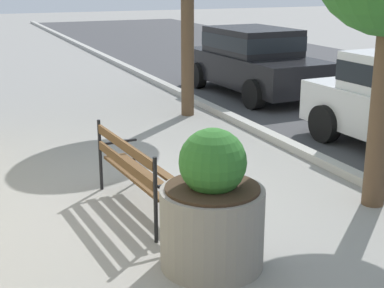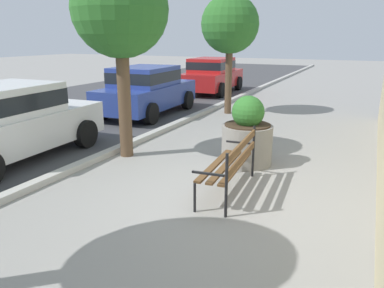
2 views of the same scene
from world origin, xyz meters
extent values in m
plane|color=gray|center=(0.00, 0.00, 0.00)|extent=(80.00, 80.00, 0.00)
cube|color=#B2AFA8|center=(0.00, 2.90, 0.06)|extent=(60.00, 0.20, 0.12)
cube|color=brown|center=(0.13, -0.26, 0.45)|extent=(1.70, 0.24, 0.04)
cube|color=brown|center=(0.12, -0.08, 0.45)|extent=(1.70, 0.24, 0.04)
cube|color=brown|center=(0.10, 0.10, 0.45)|extent=(1.70, 0.24, 0.04)
cube|color=brown|center=(0.14, -0.35, 0.62)|extent=(1.70, 0.16, 0.11)
cube|color=brown|center=(0.14, -0.35, 0.84)|extent=(1.70, 0.16, 0.11)
cylinder|color=black|center=(-0.78, 0.06, 0.23)|extent=(0.04, 0.04, 0.45)
cylinder|color=black|center=(-0.74, -0.41, 0.47)|extent=(0.04, 0.04, 0.95)
cube|color=black|center=(-0.76, -0.14, 0.62)|extent=(0.07, 0.48, 0.03)
cylinder|color=black|center=(0.98, 0.19, 0.23)|extent=(0.04, 0.04, 0.45)
cylinder|color=black|center=(1.02, -0.28, 0.47)|extent=(0.04, 0.04, 0.95)
cube|color=black|center=(0.99, -0.01, 0.62)|extent=(0.07, 0.48, 0.03)
cylinder|color=gray|center=(1.69, 0.05, 0.39)|extent=(1.01, 1.01, 0.79)
cylinder|color=#38281C|center=(1.69, 0.05, 0.80)|extent=(0.90, 0.90, 0.03)
sphere|color=#2D6B28|center=(1.69, 0.05, 1.06)|extent=(0.64, 0.64, 0.64)
cylinder|color=brown|center=(1.09, 2.54, 1.17)|extent=(0.27, 0.27, 2.33)
sphere|color=#2D6B28|center=(1.09, 2.54, 3.00)|extent=(1.91, 1.91, 1.91)
cylinder|color=brown|center=(6.47, 2.21, 1.11)|extent=(0.23, 0.23, 2.22)
sphere|color=#2D6B28|center=(6.47, 2.21, 2.86)|extent=(1.83, 1.83, 1.83)
cube|color=silver|center=(-0.14, 4.56, 0.61)|extent=(4.17, 1.88, 0.70)
cylinder|color=black|center=(1.16, 5.47, 0.32)|extent=(0.65, 0.25, 0.64)
cylinder|color=black|center=(1.23, 3.77, 0.32)|extent=(0.65, 0.25, 0.64)
cube|color=navy|center=(5.22, 4.56, 0.61)|extent=(4.17, 1.88, 0.70)
cube|color=navy|center=(5.07, 4.55, 1.26)|extent=(2.20, 1.66, 0.60)
cube|color=black|center=(5.07, 4.55, 1.26)|extent=(2.21, 1.67, 0.33)
cylinder|color=black|center=(6.51, 5.47, 0.32)|extent=(0.65, 0.25, 0.64)
cylinder|color=black|center=(6.59, 3.77, 0.32)|extent=(0.65, 0.25, 0.64)
cylinder|color=black|center=(3.85, 5.35, 0.32)|extent=(0.65, 0.25, 0.64)
cylinder|color=black|center=(3.93, 3.65, 0.32)|extent=(0.65, 0.25, 0.64)
cube|color=#B21E1E|center=(10.81, 4.56, 0.61)|extent=(4.17, 1.88, 0.70)
cube|color=#B21E1E|center=(10.66, 4.55, 1.26)|extent=(2.20, 1.66, 0.60)
cube|color=black|center=(10.66, 4.55, 1.26)|extent=(2.21, 1.67, 0.33)
cylinder|color=black|center=(12.10, 5.47, 0.32)|extent=(0.65, 0.25, 0.64)
cylinder|color=black|center=(12.18, 3.77, 0.32)|extent=(0.65, 0.25, 0.64)
cylinder|color=black|center=(9.44, 5.35, 0.32)|extent=(0.65, 0.25, 0.64)
cylinder|color=black|center=(9.51, 3.65, 0.32)|extent=(0.65, 0.25, 0.64)
camera|label=1|loc=(6.17, -2.10, 2.71)|focal=52.75mm
camera|label=2|loc=(-5.41, -2.10, 2.48)|focal=35.67mm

